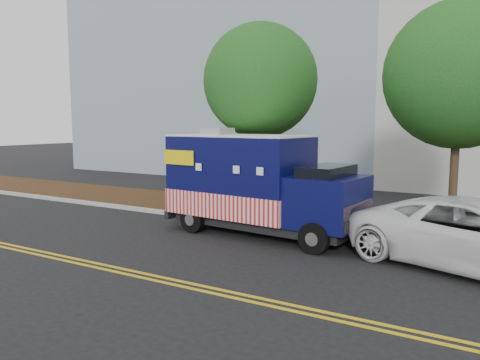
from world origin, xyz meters
The scene contains 9 objects.
ground centered at (0.00, 0.00, 0.00)m, with size 120.00×120.00×0.00m, color black.
curb centered at (0.00, 1.40, 0.07)m, with size 120.00×0.18×0.15m, color #9E9E99.
mulch_strip centered at (0.00, 3.50, 0.07)m, with size 120.00×4.00×0.15m, color #32180D.
centerline_near centered at (0.00, -4.45, 0.01)m, with size 120.00×0.10×0.01m, color gold.
centerline_far centered at (0.00, -4.70, 0.01)m, with size 120.00×0.10×0.01m, color gold.
tree_b centered at (-0.04, 3.19, 5.07)m, with size 4.26×4.26×7.21m.
tree_c centered at (6.70, 3.51, 4.98)m, with size 4.55×4.55×7.27m.
sign_post centered at (-2.88, 1.70, 1.20)m, with size 0.06×0.06×2.40m, color #473828.
food_truck centered at (1.24, 0.44, 1.52)m, with size 6.56×2.93×3.37m.
Camera 1 is at (8.29, -12.49, 3.53)m, focal length 35.00 mm.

